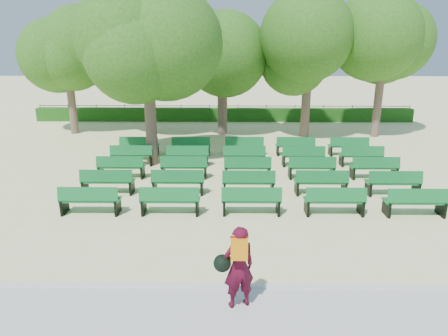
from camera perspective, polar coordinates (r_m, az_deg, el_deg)
ground at (r=14.50m, az=-0.85°, el=-3.02°), size 120.00×120.00×0.00m
paving at (r=7.93m, az=-2.45°, el=-21.25°), size 30.00×2.20×0.06m
curb at (r=8.85m, az=-2.02°, el=-16.56°), size 30.00×0.12×0.10m
hedge at (r=28.00m, az=-0.04°, el=7.63°), size 26.00×0.70×0.90m
fence at (r=28.47m, az=-0.03°, el=6.87°), size 26.00×0.10×1.02m
tree_line at (r=24.14m, az=-0.18°, el=5.06°), size 21.80×6.80×7.04m
bench_array at (r=15.70m, az=3.28°, el=-1.11°), size 1.83×0.63×1.15m
tree_among at (r=17.23m, az=-10.95°, el=16.26°), size 5.03×5.03×7.12m
person at (r=7.83m, az=1.93°, el=-13.82°), size 0.84×0.58×1.69m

